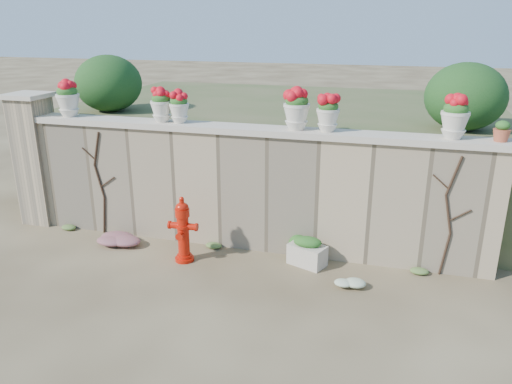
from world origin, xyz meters
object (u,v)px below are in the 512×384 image
(planter_box, at_px, (307,252))
(urn_pot_0, at_px, (68,99))
(terracotta_pot, at_px, (502,132))
(fire_hydrant, at_px, (183,229))

(planter_box, bearing_deg, urn_pot_0, -164.23)
(terracotta_pot, bearing_deg, fire_hydrant, -169.32)
(fire_hydrant, relative_size, urn_pot_0, 1.71)
(planter_box, relative_size, terracotta_pot, 2.30)
(planter_box, relative_size, urn_pot_0, 1.03)
(urn_pot_0, xyz_separation_m, terracotta_pot, (7.10, 0.00, -0.18))
(planter_box, bearing_deg, terracotta_pot, 31.48)
(fire_hydrant, xyz_separation_m, terracotta_pot, (4.60, 0.87, 1.68))
(fire_hydrant, relative_size, terracotta_pot, 3.82)
(terracotta_pot, bearing_deg, planter_box, -170.15)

